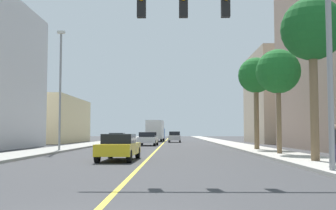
# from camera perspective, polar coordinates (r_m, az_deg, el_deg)

# --- Properties ---
(ground) EXTENTS (192.00, 192.00, 0.00)m
(ground) POSITION_cam_1_polar(r_m,az_deg,el_deg) (48.20, -0.88, -5.49)
(ground) COLOR #38383A
(sidewalk_left) EXTENTS (3.06, 168.00, 0.15)m
(sidewalk_left) POSITION_cam_1_polar(r_m,az_deg,el_deg) (49.12, -10.44, -5.31)
(sidewalk_left) COLOR #9E9B93
(sidewalk_left) RESTS_ON ground
(sidewalk_right) EXTENTS (3.06, 168.00, 0.15)m
(sidewalk_right) POSITION_cam_1_polar(r_m,az_deg,el_deg) (48.63, 8.79, -5.34)
(sidewalk_right) COLOR #B2ADA3
(sidewalk_right) RESTS_ON ground
(lane_marking_center) EXTENTS (0.16, 144.00, 0.01)m
(lane_marking_center) POSITION_cam_1_polar(r_m,az_deg,el_deg) (48.20, -0.88, -5.48)
(lane_marking_center) COLOR yellow
(lane_marking_center) RESTS_ON ground
(building_left_far) EXTENTS (10.62, 17.74, 6.27)m
(building_left_far) POSITION_cam_1_polar(r_m,az_deg,el_deg) (61.36, -17.14, -2.02)
(building_left_far) COLOR beige
(building_left_far) RESTS_ON ground
(building_right_far) EXTENTS (15.04, 14.52, 12.20)m
(building_right_far) POSITION_cam_1_polar(r_m,az_deg,el_deg) (59.94, 18.58, 0.89)
(building_right_far) COLOR tan
(building_right_far) RESTS_ON ground
(traffic_signal_mast) EXTENTS (8.77, 0.36, 6.78)m
(traffic_signal_mast) POSITION_cam_1_polar(r_m,az_deg,el_deg) (15.40, 11.20, 10.15)
(traffic_signal_mast) COLOR gray
(traffic_signal_mast) RESTS_ON sidewalk_right
(street_lamp) EXTENTS (0.56, 0.28, 8.97)m
(street_lamp) POSITION_cam_1_polar(r_m,az_deg,el_deg) (32.20, -14.57, 2.78)
(street_lamp) COLOR gray
(street_lamp) RESTS_ON sidewalk_left
(palm_near) EXTENTS (2.98, 2.98, 7.72)m
(palm_near) POSITION_cam_1_polar(r_m,az_deg,el_deg) (21.16, 19.23, 9.53)
(palm_near) COLOR brown
(palm_near) RESTS_ON sidewalk_right
(palm_mid) EXTENTS (2.80, 2.80, 6.57)m
(palm_mid) POSITION_cam_1_polar(r_m,az_deg,el_deg) (27.26, 14.89, 4.35)
(palm_mid) COLOR brown
(palm_mid) RESTS_ON sidewalk_right
(palm_far) EXTENTS (2.81, 2.81, 7.25)m
(palm_far) POSITION_cam_1_polar(r_m,az_deg,el_deg) (33.74, 11.98, 3.84)
(palm_far) COLOR brown
(palm_far) RESTS_ON sidewalk_right
(car_yellow) EXTENTS (1.88, 4.64, 1.38)m
(car_yellow) POSITION_cam_1_polar(r_m,az_deg,el_deg) (21.88, -6.73, -5.72)
(car_yellow) COLOR gold
(car_yellow) RESTS_ON ground
(car_white) EXTENTS (2.11, 4.61, 1.46)m
(car_white) POSITION_cam_1_polar(r_m,az_deg,el_deg) (45.47, -2.77, -4.63)
(car_white) COLOR white
(car_white) RESTS_ON ground
(car_green) EXTENTS (1.94, 4.40, 1.37)m
(car_green) POSITION_cam_1_polar(r_m,az_deg,el_deg) (49.40, -7.04, -4.58)
(car_green) COLOR #196638
(car_green) RESTS_ON ground
(car_silver) EXTENTS (1.77, 3.93, 1.55)m
(car_silver) POSITION_cam_1_polar(r_m,az_deg,el_deg) (59.55, 0.91, -4.39)
(car_silver) COLOR #BCBCC1
(car_silver) RESTS_ON ground
(delivery_truck) EXTENTS (2.71, 8.59, 3.25)m
(delivery_truck) POSITION_cam_1_polar(r_m,az_deg,el_deg) (65.31, -1.72, -3.52)
(delivery_truck) COLOR #194799
(delivery_truck) RESTS_ON ground
(pedestrian) EXTENTS (0.38, 0.38, 1.66)m
(pedestrian) POSITION_cam_1_polar(r_m,az_deg,el_deg) (19.94, 21.99, -4.91)
(pedestrian) COLOR #3F3859
(pedestrian) RESTS_ON sidewalk_right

